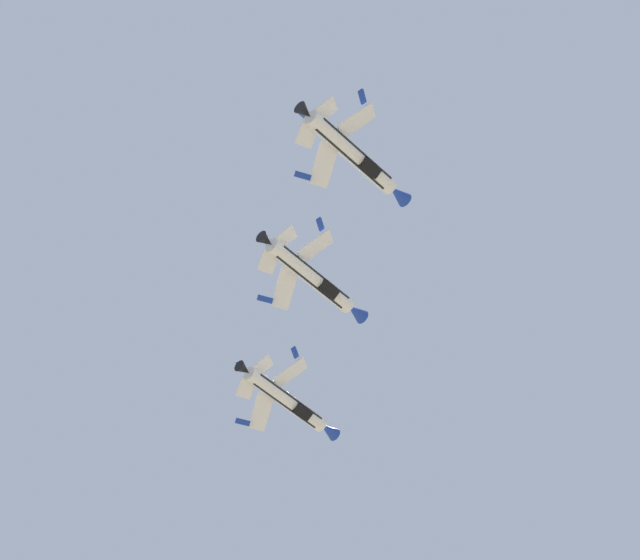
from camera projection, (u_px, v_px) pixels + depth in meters
The scene contains 3 objects.
fighter_jet_lead at pixel (287, 401), 172.21m from camera, with size 12.49×12.06×6.29m.
fighter_jet_left_wing at pixel (312, 277), 160.23m from camera, with size 12.49×12.06×6.47m.
fighter_jet_right_wing at pixel (353, 154), 150.54m from camera, with size 12.49×12.06×6.34m.
Camera 1 is at (2.98, -0.90, 1.65)m, focal length 88.24 mm.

